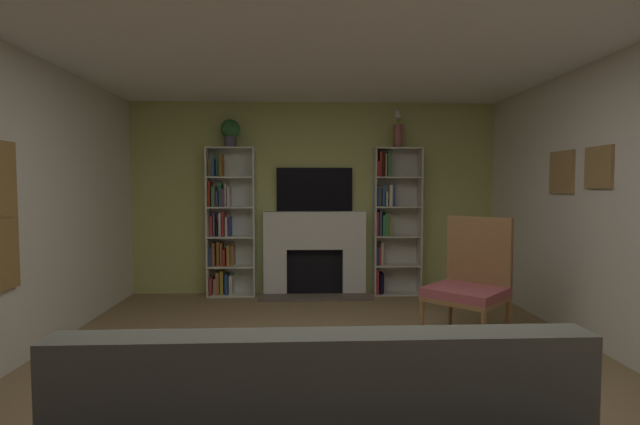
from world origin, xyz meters
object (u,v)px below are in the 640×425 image
bookshelf_left (227,226)px  fireplace (315,251)px  armchair (470,281)px  coffee_table (317,396)px  tv (315,189)px  potted_plant (230,131)px  bookshelf_right (391,218)px  vase_with_flowers (398,134)px

bookshelf_left → fireplace: bearing=-0.1°
armchair → fireplace: bearing=125.5°
coffee_table → bookshelf_left: bearing=105.3°
tv → potted_plant: (-1.07, -0.12, 0.74)m
potted_plant → armchair: (2.44, -1.88, -1.56)m
bookshelf_right → armchair: size_ratio=1.69×
vase_with_flowers → armchair: 2.44m
bookshelf_left → vase_with_flowers: 2.51m
fireplace → potted_plant: bearing=-177.5°
bookshelf_right → vase_with_flowers: (0.07, -0.05, 1.10)m
fireplace → armchair: (1.37, -1.92, -0.01)m
potted_plant → vase_with_flowers: (2.15, 0.00, -0.02)m
bookshelf_right → vase_with_flowers: vase_with_flowers is taller
potted_plant → armchair: 3.45m
tv → bookshelf_right: 1.07m
vase_with_flowers → coffee_table: vase_with_flowers is taller
potted_plant → coffee_table: bearing=-75.5°
armchair → potted_plant: bearing=142.5°
bookshelf_left → potted_plant: 1.22m
armchair → bookshelf_right: bearing=100.9°
bookshelf_right → coffee_table: size_ratio=2.05×
potted_plant → armchair: potted_plant is taller
tv → bookshelf_left: (-1.14, -0.07, -0.47)m
bookshelf_right → fireplace: bearing=-179.9°
tv → bookshelf_left: 1.24m
fireplace → vase_with_flowers: size_ratio=2.90×
bookshelf_left → coffee_table: size_ratio=2.05×
coffee_table → vase_with_flowers: bearing=73.0°
fireplace → tv: bearing=90.0°
fireplace → bookshelf_right: bearing=0.1°
bookshelf_right → coffee_table: 4.04m
tv → bookshelf_left: size_ratio=0.52×
fireplace → potted_plant: 1.88m
bookshelf_left → bookshelf_right: same height
fireplace → armchair: size_ratio=1.26×
potted_plant → coffee_table: (0.98, -3.80, -1.74)m
potted_plant → coffee_table: size_ratio=0.38×
bookshelf_right → potted_plant: size_ratio=5.41×
fireplace → vase_with_flowers: bearing=-2.4°
tv → bookshelf_right: size_ratio=0.52×
bookshelf_left → vase_with_flowers: vase_with_flowers is taller
bookshelf_left → coffee_table: bearing=-74.7°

